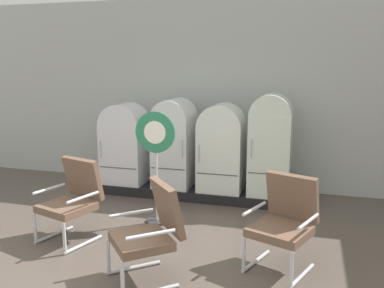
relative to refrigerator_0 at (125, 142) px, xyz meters
The scene contains 11 objects.
ground 3.24m from the refrigerator_0, 67.48° to the right, with size 12.00×10.00×0.05m, color #534840.
back_wall 1.63m from the refrigerator_0, 33.04° to the left, with size 11.76×0.12×3.26m.
display_plinth 1.43m from the refrigerator_0, ahead, with size 3.80×0.95×0.15m, color black.
refrigerator_0 is the anchor object (origin of this frame).
refrigerator_1 0.87m from the refrigerator_0, ahead, with size 0.61×0.71×1.44m.
refrigerator_2 1.67m from the refrigerator_0, ahead, with size 0.69×0.62×1.39m.
refrigerator_3 2.44m from the refrigerator_0, ahead, with size 0.62×0.63×1.56m.
armchair_left 2.05m from the refrigerator_0, 83.39° to the right, with size 0.76×0.80×1.01m.
armchair_right 3.48m from the refrigerator_0, 36.08° to the right, with size 0.79×0.83×1.01m.
armchair_center 3.11m from the refrigerator_0, 60.24° to the right, with size 0.88×0.87×1.01m.
sign_stand 1.62m from the refrigerator_0, 50.00° to the right, with size 0.56×0.32×1.54m.
Camera 1 is at (1.82, -3.45, 2.18)m, focal length 38.94 mm.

